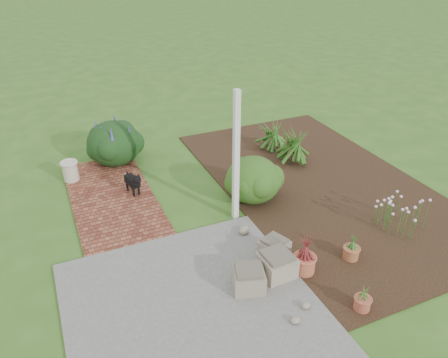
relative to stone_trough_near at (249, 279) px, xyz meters
name	(u,v)px	position (x,y,z in m)	size (l,w,h in m)	color
ground	(223,224)	(0.33, 1.72, -0.19)	(80.00, 80.00, 0.00)	#325C1D
concrete_patio	(192,308)	(-0.92, -0.03, -0.17)	(3.50, 3.50, 0.04)	#5F5F5D
brick_path	(112,197)	(-1.37, 3.47, -0.17)	(1.60, 3.50, 0.04)	#5F2B1E
garden_bed	(320,183)	(2.83, 2.22, -0.18)	(4.00, 7.00, 0.03)	black
veranda_post	(236,158)	(0.63, 1.82, 1.06)	(0.10, 0.10, 2.50)	white
stone_trough_near	(249,279)	(0.00, 0.00, 0.00)	(0.46, 0.46, 0.31)	gray
stone_trough_mid	(277,265)	(0.54, 0.10, 0.01)	(0.50, 0.50, 0.34)	gray
stone_trough_far	(274,248)	(0.73, 0.51, -0.02)	(0.41, 0.41, 0.27)	gray
black_dog	(133,181)	(-0.92, 3.38, 0.14)	(0.27, 0.56, 0.49)	black
cream_ceramic_urn	(70,171)	(-2.02, 4.49, 0.06)	(0.32, 0.32, 0.43)	beige
evergreen_shrub	(253,179)	(1.21, 2.23, 0.30)	(1.09, 1.09, 0.93)	#173D0D
agapanthus_clump_back	(293,142)	(2.81, 3.33, 0.33)	(1.09, 1.09, 0.98)	#0F3D13
agapanthus_clump_front	(272,133)	(2.71, 4.16, 0.26)	(0.96, 0.96, 0.85)	#1E4312
pink_flower_patch	(399,214)	(3.11, 0.26, 0.15)	(0.99, 0.99, 0.64)	#113D0F
terracotta_pot_bronze	(304,264)	(0.97, -0.01, -0.02)	(0.35, 0.35, 0.28)	#B65A3D
terracotta_pot_small_left	(351,253)	(1.85, -0.06, -0.06)	(0.25, 0.25, 0.21)	#9E5A35
terracotta_pot_small_right	(362,303)	(1.29, -1.03, -0.07)	(0.23, 0.23, 0.20)	#A74E38
purple_flowering_bush	(114,142)	(-0.96, 4.99, 0.33)	(1.22, 1.22, 1.04)	black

